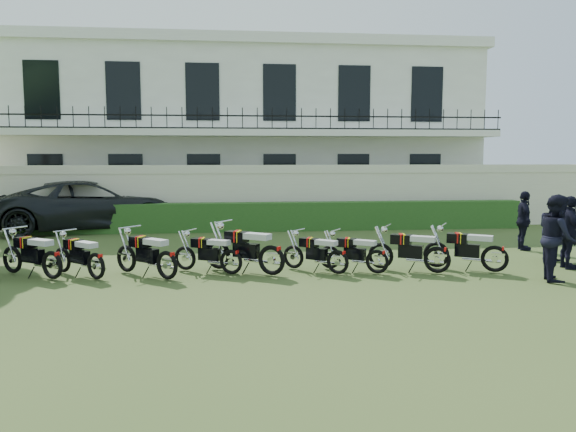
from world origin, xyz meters
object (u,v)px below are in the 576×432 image
motorcycle_4 (231,256)px  motorcycle_3 (167,258)px  motorcycle_5 (272,253)px  officer_4 (553,229)px  motorcycle_6 (338,256)px  motorcycle_7 (377,256)px  officer_2 (569,233)px  officer_1 (558,238)px  motorcycle_9 (495,252)px  officer_5 (524,221)px  suv (90,205)px  motorcycle_8 (437,253)px  motorcycle_2 (96,260)px  motorcycle_1 (52,258)px

motorcycle_4 → motorcycle_3: bearing=134.5°
motorcycle_5 → officer_4: size_ratio=1.11×
motorcycle_6 → motorcycle_5: bearing=128.1°
motorcycle_7 → officer_4: 5.07m
motorcycle_6 → officer_2: bearing=-49.6°
motorcycle_7 → officer_4: (4.90, 1.24, 0.38)m
officer_1 → officer_4: 2.56m
motorcycle_9 → officer_1: bearing=-100.4°
motorcycle_3 → motorcycle_4: bearing=-32.4°
officer_5 → motorcycle_5: bearing=123.3°
motorcycle_3 → motorcycle_5: bearing=-44.0°
suv → motorcycle_8: bearing=-148.0°
motorcycle_2 → motorcycle_9: (8.84, -0.20, 0.03)m
motorcycle_6 → motorcycle_7: 0.89m
officer_5 → motorcycle_8: bearing=141.6°
officer_4 → motorcycle_3: bearing=92.6°
motorcycle_2 → officer_4: size_ratio=0.87×
motorcycle_8 → suv: size_ratio=0.27×
motorcycle_8 → officer_1: officer_1 is taller
motorcycle_9 → officer_4: 2.63m
motorcycle_5 → suv: suv is taller
motorcycle_4 → motorcycle_8: motorcycle_8 is taller
motorcycle_4 → motorcycle_9: bearing=-65.7°
motorcycle_5 → motorcycle_8: 3.74m
motorcycle_3 → motorcycle_7: bearing=-47.2°
motorcycle_7 → officer_4: officer_4 is taller
motorcycle_3 → motorcycle_6: motorcycle_3 is taller
motorcycle_2 → motorcycle_5: (3.77, 0.00, 0.07)m
suv → officer_4: (13.10, -7.06, -0.08)m
motorcycle_8 → officer_2: (3.30, 0.27, 0.38)m
motorcycle_1 → officer_5: officer_5 is taller
officer_1 → officer_5: officer_1 is taller
officer_4 → officer_1: bearing=145.2°
motorcycle_2 → motorcycle_4: size_ratio=0.89×
officer_5 → motorcycle_1: bearing=115.3°
motorcycle_4 → motorcycle_8: 4.64m
motorcycle_6 → officer_5: size_ratio=0.83×
motorcycle_8 → motorcycle_9: bearing=-61.8°
motorcycle_2 → motorcycle_6: size_ratio=1.02×
motorcycle_1 → motorcycle_8: 8.44m
motorcycle_2 → officer_5: size_ratio=0.85×
motorcycle_3 → motorcycle_5: (2.26, 0.18, 0.04)m
motorcycle_8 → officer_1: bearing=-81.4°
motorcycle_8 → suv: 12.74m
motorcycle_2 → officer_2: 10.81m
motorcycle_1 → motorcycle_9: bearing=-57.2°
motorcycle_1 → motorcycle_2: (0.94, -0.11, -0.03)m
motorcycle_5 → officer_4: bearing=-46.4°
motorcycle_1 → motorcycle_6: 6.19m
motorcycle_7 → motorcycle_9: 2.70m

